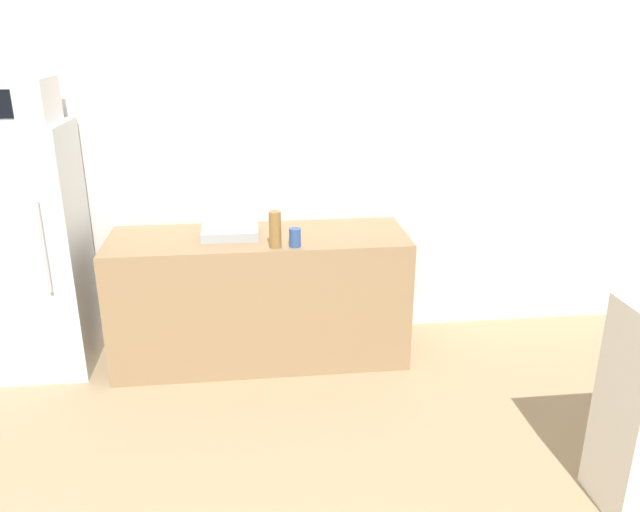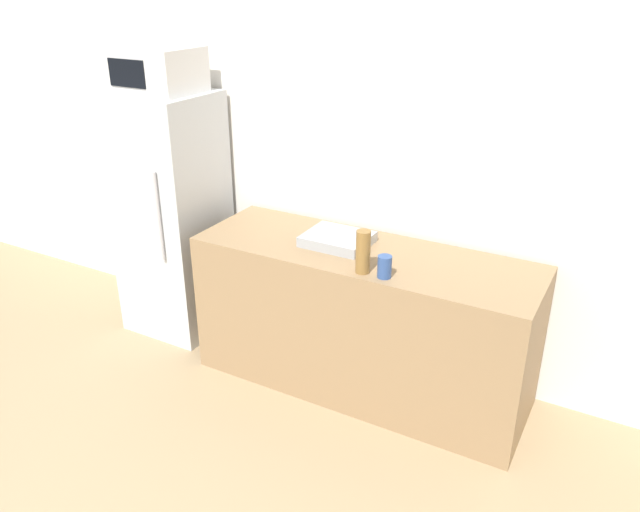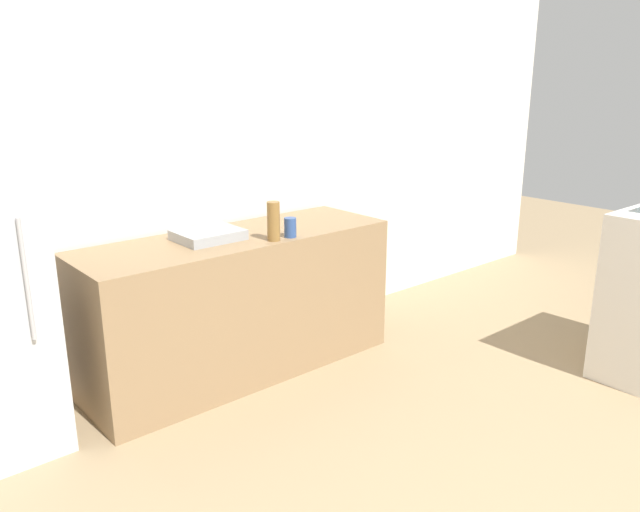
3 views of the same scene
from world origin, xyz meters
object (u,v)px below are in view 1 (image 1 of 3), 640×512
Objects in this scene: microwave at (8,100)px; bottle_tall at (275,230)px; bottle_short at (295,238)px; refrigerator at (33,252)px.

microwave is 2.18× the size of bottle_tall.
microwave reaches higher than bottle_short.
bottle_tall is (1.57, -0.29, 0.19)m from refrigerator.
refrigerator is 13.85× the size of bottle_short.
microwave is 4.27× the size of bottle_short.
refrigerator is 7.08× the size of bottle_tall.
refrigerator is at bearing 71.61° from microwave.
microwave is 1.92m from bottle_short.
bottle_tall is 1.96× the size of bottle_short.
microwave is (-0.00, -0.00, 0.97)m from refrigerator.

